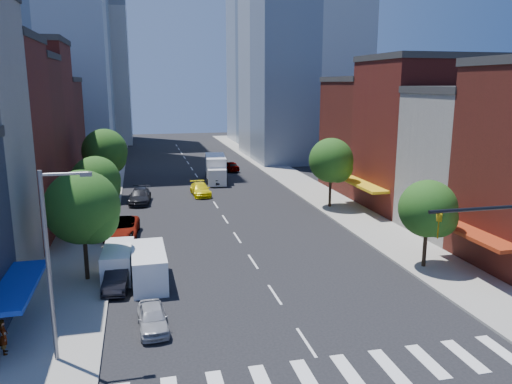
% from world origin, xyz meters
% --- Properties ---
extents(ground, '(220.00, 220.00, 0.00)m').
position_xyz_m(ground, '(0.00, 0.00, 0.00)').
color(ground, black).
rests_on(ground, ground).
extents(sidewalk_left, '(5.00, 120.00, 0.15)m').
position_xyz_m(sidewalk_left, '(-12.50, 40.00, 0.07)').
color(sidewalk_left, gray).
rests_on(sidewalk_left, ground).
extents(sidewalk_right, '(5.00, 120.00, 0.15)m').
position_xyz_m(sidewalk_right, '(12.50, 40.00, 0.07)').
color(sidewalk_right, gray).
rests_on(sidewalk_right, ground).
extents(crosswalk, '(19.00, 3.00, 0.01)m').
position_xyz_m(crosswalk, '(0.00, -3.00, 0.01)').
color(crosswalk, silver).
rests_on(crosswalk, ground).
extents(bldg_left_4, '(12.00, 9.00, 17.00)m').
position_xyz_m(bldg_left_4, '(-21.00, 37.50, 8.50)').
color(bldg_left_4, maroon).
rests_on(bldg_left_4, ground).
extents(bldg_left_5, '(12.00, 10.00, 13.00)m').
position_xyz_m(bldg_left_5, '(-21.00, 47.00, 6.50)').
color(bldg_left_5, '#541E15').
rests_on(bldg_left_5, ground).
extents(bldg_right_1, '(12.00, 8.00, 12.00)m').
position_xyz_m(bldg_right_1, '(21.00, 15.00, 6.00)').
color(bldg_right_1, beige).
rests_on(bldg_right_1, ground).
extents(bldg_right_2, '(12.00, 10.00, 15.00)m').
position_xyz_m(bldg_right_2, '(21.00, 24.00, 7.50)').
color(bldg_right_2, maroon).
rests_on(bldg_right_2, ground).
extents(bldg_right_3, '(12.00, 10.00, 13.00)m').
position_xyz_m(bldg_right_3, '(21.00, 34.00, 6.50)').
color(bldg_right_3, '#541E15').
rests_on(bldg_right_3, ground).
extents(tower_far_w, '(18.00, 18.00, 56.00)m').
position_xyz_m(tower_far_w, '(-18.00, 95.00, 28.00)').
color(tower_far_w, '#9EA5AD').
rests_on(tower_far_w, ground).
extents(streetlight, '(2.25, 0.25, 9.00)m').
position_xyz_m(streetlight, '(-11.81, 1.00, 5.28)').
color(streetlight, slate).
rests_on(streetlight, sidewalk_left).
extents(tree_left_near, '(4.80, 4.80, 7.30)m').
position_xyz_m(tree_left_near, '(-11.35, 10.92, 4.87)').
color(tree_left_near, black).
rests_on(tree_left_near, sidewalk_left).
extents(tree_left_mid, '(4.20, 4.20, 6.65)m').
position_xyz_m(tree_left_mid, '(-11.35, 21.92, 4.53)').
color(tree_left_mid, black).
rests_on(tree_left_mid, sidewalk_left).
extents(tree_left_far, '(5.00, 5.00, 7.75)m').
position_xyz_m(tree_left_far, '(-11.35, 35.92, 5.20)').
color(tree_left_far, black).
rests_on(tree_left_far, sidewalk_left).
extents(tree_right_near, '(4.00, 4.00, 6.20)m').
position_xyz_m(tree_right_near, '(11.65, 7.92, 4.19)').
color(tree_right_near, black).
rests_on(tree_right_near, sidewalk_right).
extents(tree_right_far, '(4.60, 4.60, 7.20)m').
position_xyz_m(tree_right_far, '(11.65, 25.92, 4.86)').
color(tree_right_far, black).
rests_on(tree_right_far, sidewalk_right).
extents(parked_car_front, '(1.73, 3.85, 1.29)m').
position_xyz_m(parked_car_front, '(-7.50, 3.24, 0.64)').
color(parked_car_front, '#A9A9AE').
rests_on(parked_car_front, ground).
extents(parked_car_second, '(1.91, 4.31, 1.38)m').
position_xyz_m(parked_car_second, '(-9.50, 9.22, 0.69)').
color(parked_car_second, black).
rests_on(parked_car_second, ground).
extents(parked_car_third, '(3.08, 6.03, 1.63)m').
position_xyz_m(parked_car_third, '(-9.50, 20.35, 0.82)').
color(parked_car_third, '#999999').
rests_on(parked_car_third, ground).
extents(parked_car_rear, '(2.65, 5.52, 1.55)m').
position_xyz_m(parked_car_rear, '(-7.91, 32.75, 0.78)').
color(parked_car_rear, black).
rests_on(parked_car_rear, ground).
extents(cargo_van_near, '(2.25, 5.36, 2.27)m').
position_xyz_m(cargo_van_near, '(-7.50, 9.60, 1.12)').
color(cargo_van_near, white).
rests_on(cargo_van_near, ground).
extents(cargo_van_far, '(2.15, 4.85, 2.03)m').
position_xyz_m(cargo_van_far, '(-9.51, 11.38, 1.00)').
color(cargo_van_far, white).
rests_on(cargo_van_far, ground).
extents(taxi, '(2.20, 4.98, 1.42)m').
position_xyz_m(taxi, '(-1.00, 35.03, 0.71)').
color(taxi, yellow).
rests_on(taxi, ground).
extents(traffic_car_oncoming, '(1.52, 4.18, 1.37)m').
position_xyz_m(traffic_car_oncoming, '(2.09, 40.95, 0.68)').
color(traffic_car_oncoming, black).
rests_on(traffic_car_oncoming, ground).
extents(traffic_car_far, '(2.31, 4.50, 1.47)m').
position_xyz_m(traffic_car_far, '(5.40, 50.51, 0.73)').
color(traffic_car_far, '#999999').
rests_on(traffic_car_far, ground).
extents(box_truck, '(3.32, 8.56, 3.36)m').
position_xyz_m(box_truck, '(2.10, 43.25, 1.59)').
color(box_truck, silver).
rests_on(box_truck, ground).
extents(pedestrian_near, '(0.57, 0.73, 1.76)m').
position_xyz_m(pedestrian_near, '(-14.50, 2.11, 1.03)').
color(pedestrian_near, '#999999').
rests_on(pedestrian_near, sidewalk_left).
extents(pedestrian_far, '(1.09, 1.14, 1.85)m').
position_xyz_m(pedestrian_far, '(-10.50, 14.77, 1.08)').
color(pedestrian_far, '#999999').
rests_on(pedestrian_far, sidewalk_left).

